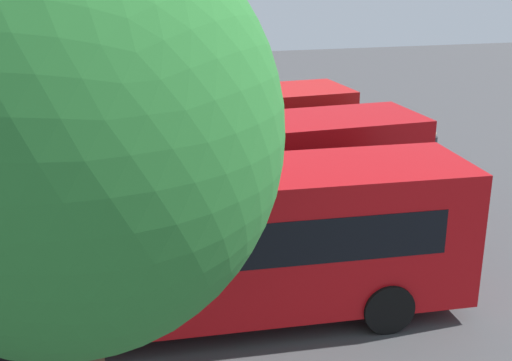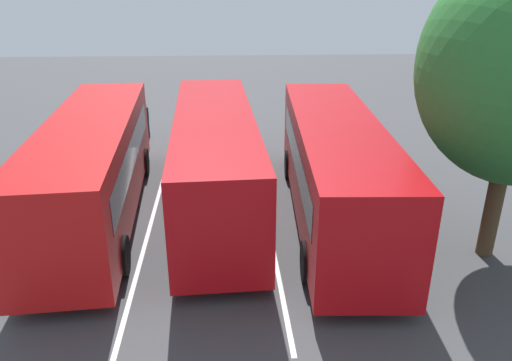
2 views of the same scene
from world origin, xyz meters
The scene contains 9 objects.
ground_plane centered at (0.00, 0.00, 0.00)m, with size 66.80×66.80×0.00m, color #424244.
bus_far_left centered at (-0.58, -3.87, 1.75)m, with size 10.73×2.91×3.16m.
bus_center_left centered at (0.38, -0.22, 1.75)m, with size 10.74×2.96×3.16m.
bus_center_right centered at (-0.12, 3.47, 1.75)m, with size 10.78×3.21×3.16m.
pedestrian centered at (8.09, 3.26, 0.98)m, with size 0.35×0.35×1.66m.
street_lamp centered at (-2.91, 7.90, 4.90)m, with size 1.10×2.62×8.54m.
depot_tree centered at (-2.95, -7.65, 5.05)m, with size 5.37×4.83×7.88m.
lane_stripe_outer_left centered at (0.00, -1.81, 0.00)m, with size 13.38×0.12×0.01m, color silver.
lane_stripe_inner_left centered at (0.00, 1.81, 0.00)m, with size 13.38×0.12×0.01m, color silver.
Camera 1 is at (-2.64, -15.93, 7.20)m, focal length 47.33 mm.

